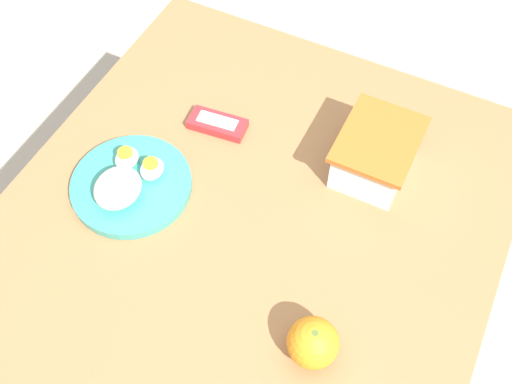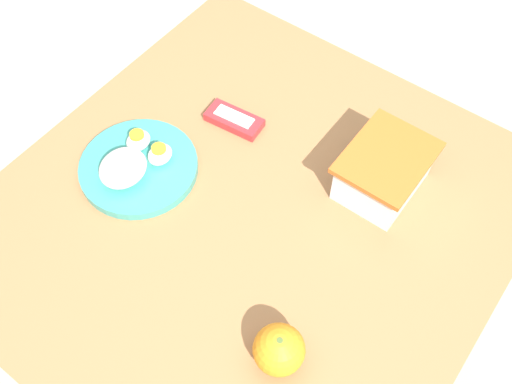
{
  "view_description": "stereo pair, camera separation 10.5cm",
  "coord_description": "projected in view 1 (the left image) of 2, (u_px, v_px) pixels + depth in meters",
  "views": [
    {
      "loc": [
        0.5,
        0.26,
        1.63
      ],
      "look_at": [
        -0.02,
        -0.0,
        0.76
      ],
      "focal_mm": 42.0,
      "sensor_mm": 36.0,
      "label": 1
    },
    {
      "loc": [
        0.45,
        0.35,
        1.63
      ],
      "look_at": [
        -0.02,
        -0.0,
        0.76
      ],
      "focal_mm": 42.0,
      "sensor_mm": 36.0,
      "label": 2
    }
  ],
  "objects": [
    {
      "name": "ground_plane",
      "position": [
        254.0,
        349.0,
        1.67
      ],
      "size": [
        10.0,
        10.0,
        0.0
      ],
      "primitive_type": "plane",
      "color": "#B2A899"
    },
    {
      "name": "table",
      "position": [
        253.0,
        244.0,
        1.16
      ],
      "size": [
        0.9,
        0.86,
        0.73
      ],
      "color": "#996B42",
      "rests_on": "ground_plane"
    },
    {
      "name": "food_container",
      "position": [
        375.0,
        155.0,
        1.09
      ],
      "size": [
        0.17,
        0.13,
        0.09
      ],
      "color": "white",
      "rests_on": "table"
    },
    {
      "name": "orange_fruit",
      "position": [
        313.0,
        343.0,
        0.89
      ],
      "size": [
        0.08,
        0.08,
        0.08
      ],
      "color": "orange",
      "rests_on": "table"
    },
    {
      "name": "rice_plate",
      "position": [
        129.0,
        184.0,
        1.07
      ],
      "size": [
        0.22,
        0.22,
        0.07
      ],
      "color": "teal",
      "rests_on": "table"
    },
    {
      "name": "candy_bar",
      "position": [
        218.0,
        124.0,
        1.17
      ],
      "size": [
        0.06,
        0.12,
        0.02
      ],
      "color": "#B7282D",
      "rests_on": "table"
    }
  ]
}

